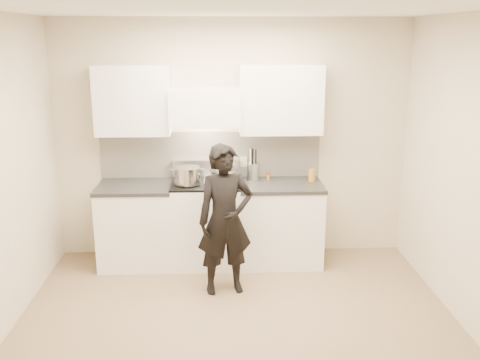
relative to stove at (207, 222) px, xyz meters
name	(u,v)px	position (x,y,z in m)	size (l,w,h in m)	color
ground_plane	(238,326)	(0.30, -1.42, -0.47)	(4.00, 4.00, 0.00)	#806A50
room_shell	(230,142)	(0.24, -1.05, 1.12)	(4.04, 3.54, 2.70)	beige
stove	(207,222)	(0.00, 0.00, 0.00)	(0.76, 0.65, 0.96)	white
counter_right	(280,222)	(0.83, 0.00, -0.01)	(0.92, 0.67, 0.92)	white
counter_left	(137,224)	(-0.78, 0.00, -0.01)	(0.82, 0.67, 0.92)	white
wok	(224,171)	(0.20, 0.10, 0.57)	(0.32, 0.39, 0.26)	#AEAEAE
stock_pot	(188,175)	(-0.19, -0.11, 0.58)	(0.39, 0.29, 0.18)	#AEAEAE
utensil_crock	(253,170)	(0.53, 0.16, 0.56)	(0.14, 0.14, 0.36)	#BCBCBF
spice_jar	(268,176)	(0.70, 0.16, 0.49)	(0.04, 0.04, 0.09)	#C36F1A
oil_glass	(312,175)	(1.19, 0.09, 0.51)	(0.08, 0.08, 0.13)	#B48020
person	(225,220)	(0.20, -0.72, 0.28)	(0.55, 0.36, 1.51)	black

